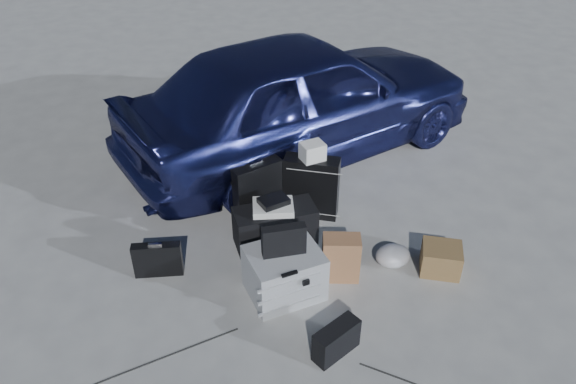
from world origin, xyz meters
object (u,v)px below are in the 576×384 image
object	(u,v)px
briefcase	(158,260)
cardboard_box	(441,259)
suitcase_right	(311,187)
duffel_bag	(275,226)
pelican_case	(284,273)
suitcase_left	(257,192)
car	(302,96)

from	to	relation	value
briefcase	cardboard_box	size ratio (longest dim) A/B	1.24
suitcase_right	duffel_bag	distance (m)	0.61
pelican_case	suitcase_right	bearing A→B (deg)	53.03
suitcase_left	briefcase	bearing A→B (deg)	-169.95
suitcase_right	duffel_bag	world-z (taller)	suitcase_right
pelican_case	suitcase_right	world-z (taller)	suitcase_right
suitcase_left	duffel_bag	xyz separation A→B (m)	(0.12, -0.40, -0.14)
briefcase	cardboard_box	bearing A→B (deg)	-4.13
pelican_case	cardboard_box	xyz separation A→B (m)	(1.48, 0.04, -0.09)
suitcase_left	suitcase_right	world-z (taller)	suitcase_left
suitcase_right	cardboard_box	size ratio (longest dim) A/B	1.90
pelican_case	briefcase	size ratio (longest dim) A/B	1.40
suitcase_left	suitcase_right	bearing A→B (deg)	-24.12
car	suitcase_left	xyz separation A→B (m)	(-0.71, -1.30, -0.41)
pelican_case	cardboard_box	world-z (taller)	pelican_case
suitcase_left	suitcase_right	distance (m)	0.57
pelican_case	briefcase	bearing A→B (deg)	144.57
suitcase_right	cardboard_box	world-z (taller)	suitcase_right
briefcase	duffel_bag	distance (m)	1.16
briefcase	suitcase_right	world-z (taller)	suitcase_right
briefcase	cardboard_box	distance (m)	2.61
briefcase	car	bearing A→B (deg)	53.50
pelican_case	duffel_bag	xyz separation A→B (m)	(0.03, 0.71, -0.03)
briefcase	suitcase_right	size ratio (longest dim) A/B	0.65
pelican_case	suitcase_right	size ratio (longest dim) A/B	0.92
pelican_case	cardboard_box	size ratio (longest dim) A/B	1.74
pelican_case	suitcase_left	xyz separation A→B (m)	(-0.10, 1.11, 0.12)
suitcase_left	cardboard_box	world-z (taller)	suitcase_left
pelican_case	duffel_bag	distance (m)	0.71
briefcase	suitcase_left	distance (m)	1.23
car	suitcase_left	bearing A→B (deg)	127.44
briefcase	suitcase_right	distance (m)	1.72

